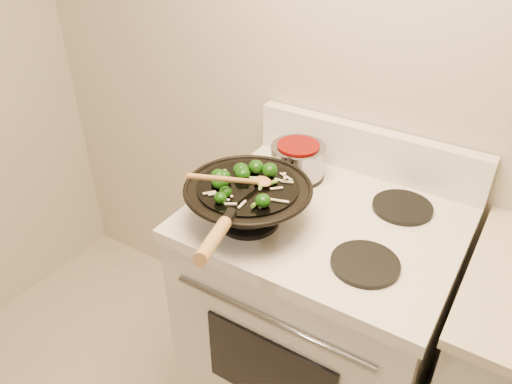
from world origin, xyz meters
The scene contains 5 objects.
stove centered at (-0.27, 1.17, 0.47)m, with size 0.78×0.67×1.08m.
wok centered at (-0.44, 1.02, 1.00)m, with size 0.36×0.58×0.21m.
stirfry centered at (-0.48, 1.02, 1.06)m, with size 0.24×0.24×0.04m.
wooden_spoon centered at (-0.44, 0.99, 1.08)m, with size 0.14×0.25×0.11m.
saucepan centered at (-0.45, 1.32, 0.99)m, with size 0.18×0.29×0.10m.
Camera 1 is at (0.19, 0.04, 1.79)m, focal length 35.00 mm.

